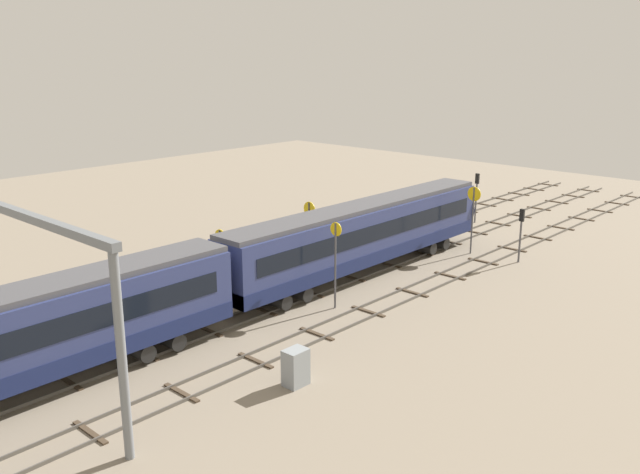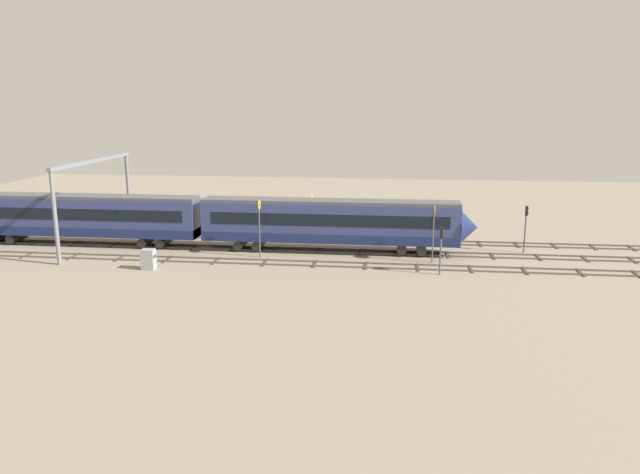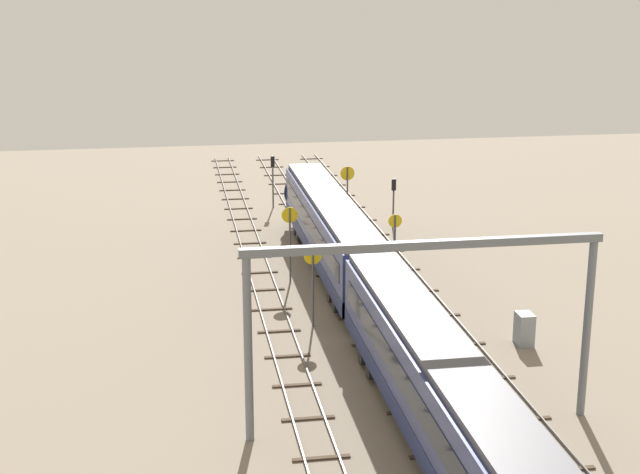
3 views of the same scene
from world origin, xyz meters
The scene contains 13 objects.
ground_plane centered at (0.00, 0.00, 0.00)m, with size 109.65×109.65×0.00m, color gray.
track_near_foreground centered at (0.00, -4.76, 0.07)m, with size 93.65×2.40×0.16m.
track_with_train centered at (0.00, 0.00, 0.07)m, with size 93.65×2.40×0.16m.
track_middle centered at (0.00, 4.76, 0.07)m, with size 93.65×2.40×0.16m.
train centered at (-6.54, 0.00, 2.66)m, with size 50.40×3.24×4.80m.
overhead_gantry centered at (-17.69, 0.04, 6.21)m, with size 0.40×15.49×8.48m.
speed_sign_near_foreground centered at (3.16, 3.01, 3.33)m, with size 0.14×1.03×4.98m.
speed_sign_mid_trackside centered at (14.70, -2.93, 3.47)m, with size 0.14×1.09×5.14m.
speed_sign_far_trackside centered at (-0.81, -2.87, 3.33)m, with size 0.14×0.83×5.27m.
speed_sign_distant_end centered at (-4.80, 2.77, 3.08)m, with size 0.14×0.99×4.62m.
signal_light_trackside_approach centered at (15.11, -6.65, 2.62)m, with size 0.31×0.32×3.96m.
signal_light_trackside_departure centered at (23.47, 1.80, 2.92)m, with size 0.31×0.32×4.45m.
relay_cabinet centered at (-9.33, -7.95, 0.88)m, with size 1.12×0.83×1.75m.
Camera 2 is at (11.08, -55.92, 14.17)m, focal length 34.35 mm.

